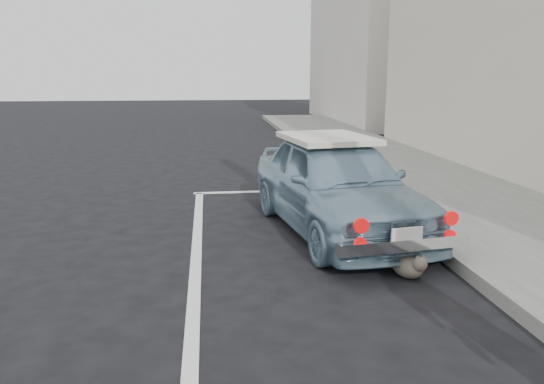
# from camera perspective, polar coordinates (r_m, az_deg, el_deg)

# --- Properties ---
(building_far) EXTENTS (3.50, 10.00, 8.00)m
(building_far) POSITION_cam_1_polar(r_m,az_deg,el_deg) (23.72, 10.95, 17.16)
(building_far) COLOR beige
(building_far) RESTS_ON ground
(pline_front) EXTENTS (3.00, 0.12, 0.01)m
(pline_front) POSITION_cam_1_polar(r_m,az_deg,el_deg) (9.36, 0.80, 0.11)
(pline_front) COLOR silver
(pline_front) RESTS_ON ground
(pline_side) EXTENTS (0.12, 7.00, 0.01)m
(pline_side) POSITION_cam_1_polar(r_m,az_deg,el_deg) (5.92, -8.20, -7.56)
(pline_side) COLOR silver
(pline_side) RESTS_ON ground
(retro_coupe) EXTENTS (2.00, 3.87, 1.26)m
(retro_coupe) POSITION_cam_1_polar(r_m,az_deg,el_deg) (6.93, 6.95, 0.90)
(retro_coupe) COLOR #7595A9
(retro_coupe) RESTS_ON ground
(cat) EXTENTS (0.37, 0.52, 0.29)m
(cat) POSITION_cam_1_polar(r_m,az_deg,el_deg) (5.59, 14.50, -7.64)
(cat) COLOR #706455
(cat) RESTS_ON ground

